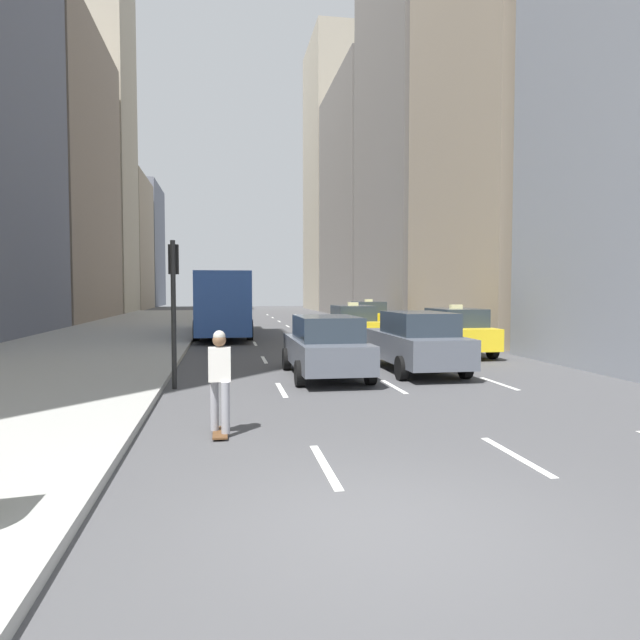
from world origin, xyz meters
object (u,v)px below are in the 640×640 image
(city_bus, at_px, (223,302))
(traffic_light_pole, at_px, (174,290))
(skateboarder, at_px, (220,378))
(sedan_black_near, at_px, (416,341))
(sedan_silver_behind, at_px, (325,346))
(taxi_second, at_px, (368,316))
(taxi_lead, at_px, (454,331))
(taxi_third, at_px, (352,325))

(city_bus, bearing_deg, traffic_light_pole, -93.98)
(skateboarder, bearing_deg, sedan_black_near, 49.18)
(traffic_light_pole, bearing_deg, sedan_silver_behind, 15.79)
(sedan_silver_behind, distance_m, traffic_light_pole, 4.39)
(sedan_black_near, bearing_deg, taxi_second, 80.47)
(city_bus, distance_m, skateboarder, 21.17)
(taxi_second, xyz_separation_m, traffic_light_pole, (-9.55, -18.37, 1.53))
(taxi_lead, relative_size, taxi_second, 1.00)
(sedan_silver_behind, bearing_deg, taxi_second, 72.02)
(sedan_black_near, relative_size, sedan_silver_behind, 1.03)
(taxi_lead, distance_m, skateboarder, 13.38)
(city_bus, height_order, skateboarder, city_bus)
(skateboarder, xyz_separation_m, traffic_light_pole, (-1.13, 4.81, 1.45))
(skateboarder, bearing_deg, taxi_second, 70.03)
(sedan_silver_behind, bearing_deg, taxi_lead, 38.63)
(taxi_lead, bearing_deg, traffic_light_pole, -149.65)
(taxi_second, distance_m, sedan_silver_behind, 18.14)
(taxi_lead, distance_m, sedan_silver_behind, 7.17)
(sedan_silver_behind, height_order, traffic_light_pole, traffic_light_pole)
(taxi_lead, relative_size, city_bus, 0.38)
(sedan_black_near, bearing_deg, traffic_light_pole, -165.85)
(taxi_second, bearing_deg, sedan_silver_behind, -107.98)
(sedan_black_near, xyz_separation_m, traffic_light_pole, (-6.75, -1.70, 1.51))
(taxi_second, bearing_deg, city_bus, -166.44)
(taxi_lead, bearing_deg, city_bus, 128.04)
(taxi_third, distance_m, city_bus, 8.38)
(skateboarder, bearing_deg, traffic_light_pole, 103.20)
(taxi_lead, xyz_separation_m, city_bus, (-8.41, 10.75, 0.91))
(taxi_second, height_order, city_bus, city_bus)
(taxi_second, xyz_separation_m, skateboarder, (-8.42, -23.18, 0.08))
(city_bus, bearing_deg, taxi_second, 13.56)
(taxi_lead, xyz_separation_m, sedan_black_near, (-2.80, -3.89, 0.02))
(skateboarder, bearing_deg, taxi_lead, 51.00)
(taxi_second, relative_size, city_bus, 0.38)
(taxi_third, distance_m, skateboarder, 16.01)
(taxi_lead, distance_m, traffic_light_pole, 11.17)
(sedan_black_near, xyz_separation_m, city_bus, (-5.61, 14.64, 0.89))
(taxi_lead, distance_m, taxi_second, 12.78)
(sedan_black_near, distance_m, sedan_silver_behind, 2.86)
(sedan_silver_behind, bearing_deg, skateboarder, -115.48)
(sedan_black_near, bearing_deg, taxi_lead, 54.25)
(taxi_third, height_order, city_bus, city_bus)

